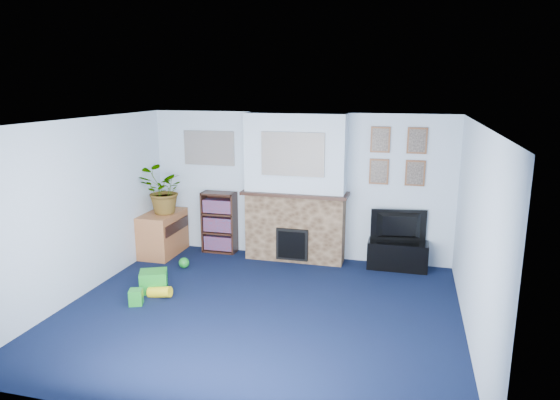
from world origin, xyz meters
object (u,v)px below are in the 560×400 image
(tv_stand, at_px, (397,255))
(television, at_px, (399,226))
(bookshelf, at_px, (220,223))
(sideboard, at_px, (163,234))

(tv_stand, height_order, television, television)
(television, xyz_separation_m, bookshelf, (-3.00, 0.06, -0.18))
(sideboard, bearing_deg, tv_stand, 4.11)
(television, height_order, bookshelf, bookshelf)
(tv_stand, distance_m, sideboard, 3.91)
(tv_stand, relative_size, bookshelf, 0.88)
(television, bearing_deg, tv_stand, 81.19)
(tv_stand, xyz_separation_m, television, (0.00, 0.02, 0.46))
(sideboard, bearing_deg, television, 4.40)
(bookshelf, height_order, sideboard, bookshelf)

